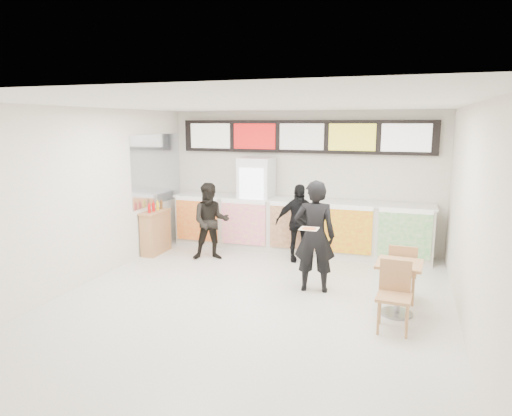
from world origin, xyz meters
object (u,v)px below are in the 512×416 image
at_px(customer_left, 211,221).
at_px(condiment_ledge, 156,232).
at_px(drinks_fridge, 256,203).
at_px(cafe_table, 399,279).
at_px(customer_mid, 298,223).
at_px(customer_main, 315,236).
at_px(service_counter, 297,225).

height_order(customer_left, condiment_ledge, customer_left).
xyz_separation_m(drinks_fridge, condiment_ledge, (-1.89, -1.10, -0.53)).
bearing_deg(cafe_table, customer_left, 159.55).
distance_m(customer_mid, condiment_ledge, 3.04).
bearing_deg(customer_main, service_counter, -78.51).
xyz_separation_m(service_counter, customer_left, (-1.52, -1.12, 0.21)).
height_order(customer_mid, condiment_ledge, customer_mid).
xyz_separation_m(drinks_fridge, customer_left, (-0.59, -1.14, -0.22)).
bearing_deg(customer_main, customer_left, -33.72).
bearing_deg(service_counter, customer_mid, -75.29).
xyz_separation_m(customer_left, customer_mid, (1.70, 0.47, -0.00)).
distance_m(drinks_fridge, cafe_table, 4.20).
relative_size(service_counter, condiment_ledge, 5.11).
xyz_separation_m(drinks_fridge, cafe_table, (3.09, -2.81, -0.46)).
height_order(service_counter, customer_mid, customer_mid).
height_order(drinks_fridge, customer_main, drinks_fridge).
relative_size(customer_mid, cafe_table, 0.96).
xyz_separation_m(service_counter, cafe_table, (2.15, -2.80, -0.03)).
xyz_separation_m(customer_mid, condiment_ledge, (-2.99, -0.44, -0.31)).
distance_m(drinks_fridge, customer_mid, 1.31).
distance_m(service_counter, condiment_ledge, 3.02).
bearing_deg(drinks_fridge, cafe_table, -42.34).
bearing_deg(service_counter, drinks_fridge, 179.01).
distance_m(service_counter, customer_mid, 0.71).
relative_size(service_counter, customer_main, 3.01).
height_order(customer_main, customer_mid, customer_main).
bearing_deg(drinks_fridge, customer_left, -117.32).
distance_m(drinks_fridge, customer_main, 2.84).
height_order(drinks_fridge, customer_mid, drinks_fridge).
relative_size(customer_main, customer_left, 1.18).
bearing_deg(cafe_table, customer_mid, 136.77).
distance_m(customer_mid, cafe_table, 2.93).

